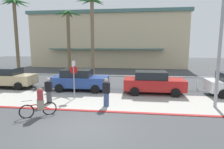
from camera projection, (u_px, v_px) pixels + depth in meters
ground_plane at (112, 83)px, 18.19m from camera, size 80.00×80.00×0.00m
sidewalk_strip at (101, 101)px, 12.50m from camera, size 44.00×4.00×0.02m
curb_paint at (94, 111)px, 10.54m from camera, size 44.00×0.24×0.03m
building_backdrop at (110, 40)px, 35.15m from camera, size 25.62×12.76×8.95m
rail_fence at (110, 77)px, 16.59m from camera, size 19.35×0.08×1.04m
stop_sign_bike_lane at (74, 74)px, 12.76m from camera, size 0.52×0.56×2.56m
streetlight_curb at (223, 32)px, 10.32m from camera, size 0.24×2.54×7.50m
palm_tree_0 at (16, 21)px, 20.56m from camera, size 3.32×3.29×8.45m
palm_tree_1 at (68, 27)px, 20.58m from camera, size 3.18×3.28×7.31m
palm_tree_2 at (92, 20)px, 19.30m from camera, size 2.92×3.64×8.25m
car_tan_0 at (8, 77)px, 16.34m from camera, size 4.40×2.02×1.69m
car_blue_1 at (80, 80)px, 15.27m from camera, size 4.40×2.02×1.69m
car_red_2 at (153, 82)px, 14.20m from camera, size 4.40×2.02×1.69m
cyclist_red_0 at (39, 103)px, 9.73m from camera, size 1.54×1.06×1.50m
pedestrian_0 at (106, 94)px, 11.27m from camera, size 0.44×0.37×1.69m
pedestrian_1 at (49, 92)px, 11.77m from camera, size 0.41×0.34×1.64m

